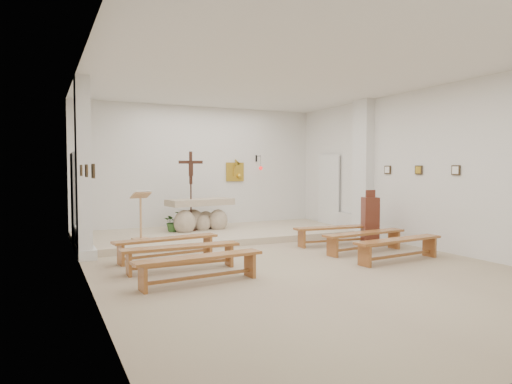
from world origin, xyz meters
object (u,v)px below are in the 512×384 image
lectern (141,215)px  donation_pedestal (370,221)px  bench_right_second (365,237)px  bench_right_front (337,231)px  altar (200,217)px  bench_left_third (200,263)px  bench_left_second (181,252)px  bench_right_third (399,244)px  bench_left_front (167,243)px  crucifix_stand (191,185)px

lectern → donation_pedestal: size_ratio=0.88×
bench_right_second → bench_right_front: bearing=83.8°
altar → bench_left_third: size_ratio=0.88×
bench_left_second → bench_right_second: (3.93, 0.00, 0.00)m
bench_right_second → bench_left_third: bearing=-171.9°
bench_left_second → bench_left_third: same height
donation_pedestal → bench_right_front: bearing=-178.7°
bench_left_second → bench_right_third: (3.93, -1.00, 0.00)m
lectern → bench_left_second: lectern is taller
bench_left_front → bench_right_third: size_ratio=1.00×
bench_left_second → donation_pedestal: bearing=9.3°
donation_pedestal → bench_right_third: bearing=-93.3°
bench_left_third → bench_left_front: bearing=84.4°
crucifix_stand → bench_right_second: crucifix_stand is taller
lectern → bench_left_front: size_ratio=0.54×
crucifix_stand → altar: bearing=16.9°
bench_right_second → bench_left_third: size_ratio=1.00×
bench_right_front → bench_right_second: same height
altar → bench_left_second: size_ratio=0.88×
donation_pedestal → bench_left_front: (-4.68, 0.25, -0.23)m
donation_pedestal → bench_right_second: size_ratio=0.61×
altar → crucifix_stand: bearing=177.4°
crucifix_stand → bench_left_front: crucifix_stand is taller
donation_pedestal → bench_right_third: 1.91m
bench_right_front → bench_right_second: (0.00, -1.00, 0.00)m
lectern → bench_right_second: (4.07, -2.75, -0.38)m
bench_left_third → bench_left_second: bearing=84.4°
bench_left_front → bench_left_third: 2.00m
lectern → donation_pedestal: lectern is taller
bench_right_third → bench_left_front: bearing=147.2°
bench_left_front → altar: bearing=52.4°
altar → donation_pedestal: 4.33m
altar → bench_right_front: (2.36, -2.76, -0.17)m
crucifix_stand → bench_left_front: 3.21m
crucifix_stand → bench_right_third: crucifix_stand is taller
lectern → bench_right_second: 4.92m
donation_pedestal → bench_right_front: (-0.75, 0.25, -0.23)m
bench_right_front → bench_right_third: size_ratio=1.00×
bench_left_third → bench_right_third: size_ratio=1.00×
altar → bench_right_third: size_ratio=0.88×
altar → bench_left_second: altar is taller
bench_left_front → bench_left_second: same height
bench_right_second → bench_left_third: 4.06m
altar → lectern: 2.00m
lectern → bench_left_front: (0.13, -1.75, -0.38)m
lectern → donation_pedestal: bearing=-33.9°
bench_left_third → bench_right_third: 3.93m
donation_pedestal → bench_left_front: 4.70m
altar → bench_left_second: (-1.58, -3.76, -0.17)m
bench_left_front → bench_right_front: size_ratio=1.00×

